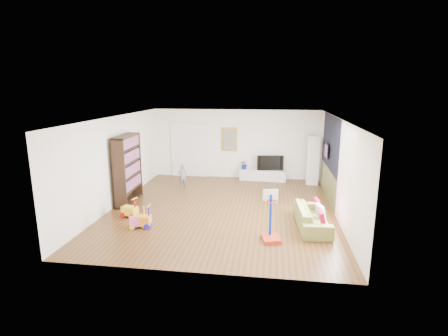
# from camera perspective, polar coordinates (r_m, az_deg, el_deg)

# --- Properties ---
(floor) EXTENTS (6.50, 7.50, 0.00)m
(floor) POSITION_cam_1_polar(r_m,az_deg,el_deg) (10.52, -0.30, -6.60)
(floor) COLOR brown
(floor) RESTS_ON ground
(ceiling) EXTENTS (6.50, 7.50, 0.00)m
(ceiling) POSITION_cam_1_polar(r_m,az_deg,el_deg) (9.94, -0.32, 8.21)
(ceiling) COLOR white
(ceiling) RESTS_ON ground
(wall_back) EXTENTS (6.50, 0.00, 2.70)m
(wall_back) POSITION_cam_1_polar(r_m,az_deg,el_deg) (13.80, 1.94, 3.92)
(wall_back) COLOR white
(wall_back) RESTS_ON ground
(wall_front) EXTENTS (6.50, 0.00, 2.70)m
(wall_front) POSITION_cam_1_polar(r_m,az_deg,el_deg) (6.59, -5.05, -6.39)
(wall_front) COLOR silver
(wall_front) RESTS_ON ground
(wall_left) EXTENTS (0.00, 7.50, 2.70)m
(wall_left) POSITION_cam_1_polar(r_m,az_deg,el_deg) (11.08, -17.19, 1.07)
(wall_left) COLOR white
(wall_left) RESTS_ON ground
(wall_right) EXTENTS (0.00, 7.50, 2.70)m
(wall_right) POSITION_cam_1_polar(r_m,az_deg,el_deg) (10.21, 18.05, 0.02)
(wall_right) COLOR white
(wall_right) RESTS_ON ground
(navy_accent) EXTENTS (0.01, 3.20, 1.70)m
(navy_accent) POSITION_cam_1_polar(r_m,az_deg,el_deg) (11.47, 16.98, 4.02)
(navy_accent) COLOR black
(navy_accent) RESTS_ON wall_right
(olive_wainscot) EXTENTS (0.01, 3.20, 1.00)m
(olive_wainscot) POSITION_cam_1_polar(r_m,az_deg,el_deg) (11.75, 16.55, -2.49)
(olive_wainscot) COLOR brown
(olive_wainscot) RESTS_ON wall_right
(doorway) EXTENTS (1.45, 0.06, 2.10)m
(doorway) POSITION_cam_1_polar(r_m,az_deg,el_deg) (14.14, -5.78, 2.85)
(doorway) COLOR white
(doorway) RESTS_ON ground
(painting_back) EXTENTS (0.62, 0.06, 0.92)m
(painting_back) POSITION_cam_1_polar(r_m,az_deg,el_deg) (13.76, 0.89, 4.75)
(painting_back) COLOR gold
(painting_back) RESTS_ON wall_back
(artwork_right) EXTENTS (0.04, 0.56, 0.46)m
(artwork_right) POSITION_cam_1_polar(r_m,az_deg,el_deg) (11.70, 16.43, 2.74)
(artwork_right) COLOR #7F3F8C
(artwork_right) RESTS_ON wall_right
(media_console) EXTENTS (1.79, 0.51, 0.42)m
(media_console) POSITION_cam_1_polar(r_m,az_deg,el_deg) (13.67, 6.32, -1.13)
(media_console) COLOR silver
(media_console) RESTS_ON ground
(tall_cabinet) EXTENTS (0.45, 0.45, 1.82)m
(tall_cabinet) POSITION_cam_1_polar(r_m,az_deg,el_deg) (13.31, 14.31, 1.25)
(tall_cabinet) COLOR white
(tall_cabinet) RESTS_ON ground
(bookshelf) EXTENTS (0.44, 1.47, 2.13)m
(bookshelf) POSITION_cam_1_polar(r_m,az_deg,el_deg) (11.20, -15.44, -0.20)
(bookshelf) COLOR black
(bookshelf) RESTS_ON ground
(sofa) EXTENTS (0.84, 1.90, 0.54)m
(sofa) POSITION_cam_1_polar(r_m,az_deg,el_deg) (9.37, 14.21, -7.77)
(sofa) COLOR olive
(sofa) RESTS_ON ground
(basketball_hoop) EXTENTS (0.52, 0.59, 1.21)m
(basketball_hoop) POSITION_cam_1_polar(r_m,az_deg,el_deg) (8.28, 7.80, -7.81)
(basketball_hoop) COLOR red
(basketball_hoop) RESTS_ON ground
(ride_on_yellow) EXTENTS (0.48, 0.36, 0.57)m
(ride_on_yellow) POSITION_cam_1_polar(r_m,az_deg,el_deg) (10.11, -15.17, -6.20)
(ride_on_yellow) COLOR yellow
(ride_on_yellow) RESTS_ON ground
(ride_on_orange) EXTENTS (0.45, 0.29, 0.60)m
(ride_on_orange) POSITION_cam_1_polar(r_m,az_deg,el_deg) (9.31, -13.28, -7.69)
(ride_on_orange) COLOR orange
(ride_on_orange) RESTS_ON ground
(ride_on_pink) EXTENTS (0.48, 0.40, 0.54)m
(ride_on_pink) POSITION_cam_1_polar(r_m,az_deg,el_deg) (9.33, -13.98, -7.85)
(ride_on_pink) COLOR #FE4CBF
(ride_on_pink) RESTS_ON ground
(child) EXTENTS (0.38, 0.33, 0.86)m
(child) POSITION_cam_1_polar(r_m,az_deg,el_deg) (12.62, -6.82, -1.29)
(child) COLOR slate
(child) RESTS_ON ground
(tv) EXTENTS (1.02, 0.25, 0.58)m
(tv) POSITION_cam_1_polar(r_m,az_deg,el_deg) (13.58, 7.52, 0.91)
(tv) COLOR black
(tv) RESTS_ON media_console
(vase_plant) EXTENTS (0.41, 0.37, 0.39)m
(vase_plant) POSITION_cam_1_polar(r_m,az_deg,el_deg) (13.65, 3.38, 0.63)
(vase_plant) COLOR navy
(vase_plant) RESTS_ON media_console
(pillow_left) EXTENTS (0.10, 0.37, 0.37)m
(pillow_left) POSITION_cam_1_polar(r_m,az_deg,el_deg) (8.88, 15.75, -7.98)
(pillow_left) COLOR #A9092A
(pillow_left) RESTS_ON sofa
(pillow_center) EXTENTS (0.20, 0.38, 0.37)m
(pillow_center) POSITION_cam_1_polar(r_m,az_deg,el_deg) (9.37, 15.48, -6.84)
(pillow_center) COLOR white
(pillow_center) RESTS_ON sofa
(pillow_right) EXTENTS (0.12, 0.37, 0.36)m
(pillow_right) POSITION_cam_1_polar(r_m,az_deg,el_deg) (9.83, 15.09, -5.88)
(pillow_right) COLOR #B9002A
(pillow_right) RESTS_ON sofa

